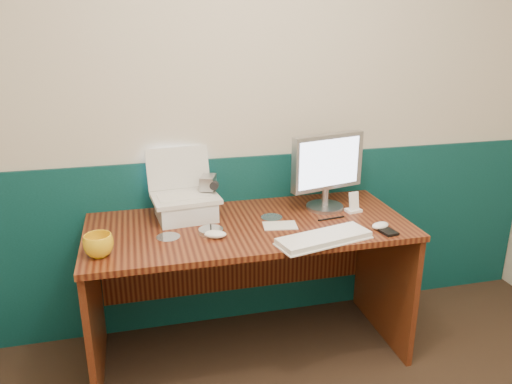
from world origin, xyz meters
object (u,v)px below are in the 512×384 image
object	(u,v)px
monitor	(326,172)
camcorder	(209,195)
keyboard	(324,239)
laptop	(184,174)
mug	(99,245)
desk	(249,290)

from	to	relation	value
monitor	camcorder	size ratio (longest dim) A/B	2.13
monitor	keyboard	world-z (taller)	monitor
laptop	monitor	distance (m)	0.75
keyboard	mug	size ratio (longest dim) A/B	3.49
keyboard	mug	xyz separation A→B (m)	(-1.00, 0.09, 0.04)
keyboard	camcorder	distance (m)	0.68
keyboard	mug	world-z (taller)	mug
desk	mug	bearing A→B (deg)	-164.73
desk	monitor	size ratio (longest dim) A/B	3.87
laptop	keyboard	distance (m)	0.76
laptop	monitor	world-z (taller)	monitor
laptop	mug	size ratio (longest dim) A/B	2.59
desk	monitor	world-z (taller)	monitor
desk	monitor	bearing A→B (deg)	14.60
mug	camcorder	world-z (taller)	camcorder
desk	keyboard	bearing A→B (deg)	-44.37
mug	monitor	bearing A→B (deg)	15.01
monitor	camcorder	world-z (taller)	monitor
camcorder	laptop	bearing A→B (deg)	-137.67
laptop	desk	bearing A→B (deg)	-34.07
camcorder	mug	bearing A→B (deg)	-123.06
laptop	mug	world-z (taller)	laptop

